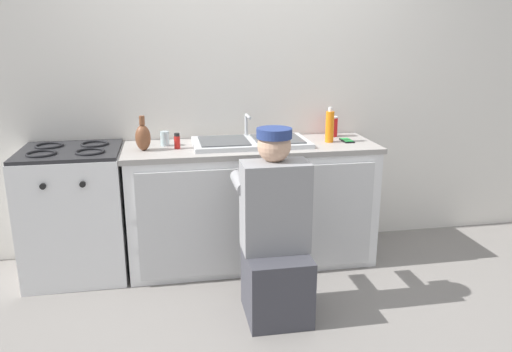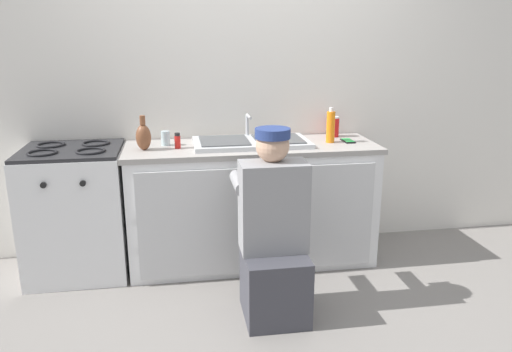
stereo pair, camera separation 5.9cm
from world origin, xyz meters
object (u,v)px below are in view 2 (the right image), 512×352
at_px(stove_range, 77,211).
at_px(spice_bottle_red, 178,141).
at_px(vase_decorative, 143,137).
at_px(cell_phone, 348,141).
at_px(plumber_person, 274,240).
at_px(soda_cup_red, 334,127).
at_px(sink_double_basin, 251,142).
at_px(water_glass, 165,138).
at_px(soap_bottle_orange, 331,127).

relative_size(stove_range, spice_bottle_red, 8.50).
xyz_separation_m(vase_decorative, cell_phone, (1.43, 0.03, -0.08)).
relative_size(plumber_person, soda_cup_red, 7.26).
bearing_deg(sink_double_basin, water_glass, 173.39).
relative_size(plumber_person, cell_phone, 7.89).
relative_size(stove_range, vase_decorative, 3.88).
relative_size(spice_bottle_red, cell_phone, 0.75).
bearing_deg(water_glass, spice_bottle_red, -52.75).
distance_m(vase_decorative, cell_phone, 1.43).
height_order(stove_range, spice_bottle_red, spice_bottle_red).
relative_size(vase_decorative, cell_phone, 1.64).
height_order(plumber_person, soap_bottle_orange, soap_bottle_orange).
xyz_separation_m(cell_phone, soda_cup_red, (-0.05, 0.19, 0.07)).
bearing_deg(water_glass, stove_range, -173.51).
distance_m(water_glass, soda_cup_red, 1.25).
xyz_separation_m(sink_double_basin, spice_bottle_red, (-0.51, -0.04, 0.03)).
bearing_deg(vase_decorative, stove_range, 174.12).
relative_size(plumber_person, water_glass, 11.04).
relative_size(sink_double_basin, spice_bottle_red, 7.62).
relative_size(soap_bottle_orange, cell_phone, 1.79).
bearing_deg(soap_bottle_orange, spice_bottle_red, -179.21).
bearing_deg(plumber_person, vase_decorative, 136.24).
bearing_deg(spice_bottle_red, sink_double_basin, 4.25).
bearing_deg(plumber_person, sink_double_basin, 90.79).
height_order(vase_decorative, spice_bottle_red, vase_decorative).
height_order(sink_double_basin, plumber_person, plumber_person).
relative_size(plumber_person, soap_bottle_orange, 4.42).
bearing_deg(soda_cup_red, sink_double_basin, -165.07).
bearing_deg(plumber_person, cell_phone, 47.10).
bearing_deg(vase_decorative, water_glass, 40.40).
height_order(soap_bottle_orange, water_glass, soap_bottle_orange).
relative_size(vase_decorative, water_glass, 2.30).
distance_m(sink_double_basin, plumber_person, 0.87).
distance_m(vase_decorative, water_glass, 0.19).
bearing_deg(spice_bottle_red, vase_decorative, -176.46).
relative_size(sink_double_basin, soda_cup_red, 5.26).
distance_m(sink_double_basin, soda_cup_red, 0.68).
height_order(plumber_person, vase_decorative, plumber_person).
bearing_deg(plumber_person, spice_bottle_red, 125.69).
relative_size(soap_bottle_orange, vase_decorative, 1.09).
bearing_deg(stove_range, water_glass, 6.49).
xyz_separation_m(plumber_person, cell_phone, (0.69, 0.74, 0.41)).
xyz_separation_m(plumber_person, water_glass, (-0.60, 0.83, 0.45)).
bearing_deg(soda_cup_red, cell_phone, -76.29).
bearing_deg(cell_phone, spice_bottle_red, -179.12).
bearing_deg(soap_bottle_orange, soda_cup_red, 66.07).
bearing_deg(spice_bottle_red, water_glass, 127.25).
bearing_deg(soda_cup_red, stove_range, -174.60).
relative_size(vase_decorative, spice_bottle_red, 2.19).
height_order(sink_double_basin, cell_phone, sink_double_basin).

